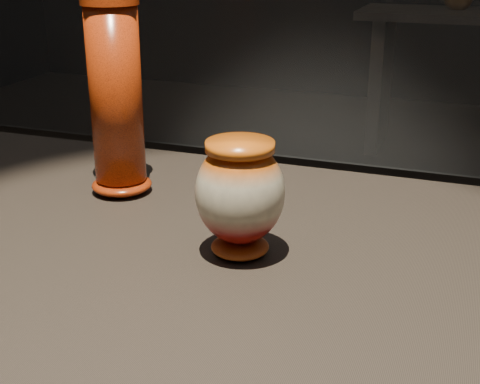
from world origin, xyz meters
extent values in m
cube|color=black|center=(0.00, 0.00, 0.88)|extent=(2.00, 0.80, 0.05)
ellipsoid|color=maroon|center=(-0.07, -0.01, 0.91)|extent=(0.11, 0.11, 0.02)
ellipsoid|color=beige|center=(-0.07, -0.01, 0.99)|extent=(0.16, 0.16, 0.15)
cylinder|color=#D15913|center=(-0.07, -0.01, 1.06)|extent=(0.12, 0.12, 0.01)
ellipsoid|color=#BA350C|center=(-0.36, 0.15, 0.91)|extent=(0.12, 0.12, 0.03)
cylinder|color=#BA350C|center=(-0.36, 0.15, 1.07)|extent=(0.10, 0.10, 0.30)
cylinder|color=#BA350C|center=(-0.36, 0.15, 1.23)|extent=(0.11, 0.11, 0.01)
cube|color=black|center=(-0.40, 3.58, 0.42)|extent=(0.08, 0.50, 0.85)
camera|label=1|loc=(0.22, -0.82, 1.33)|focal=50.00mm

